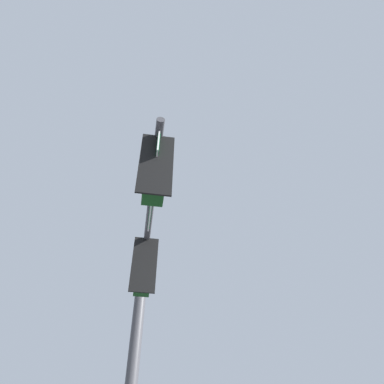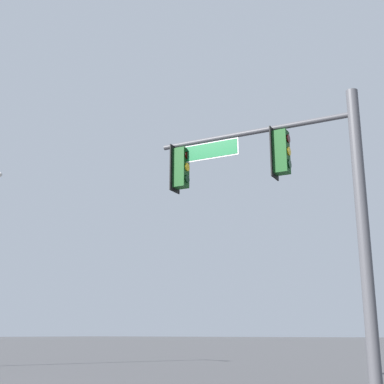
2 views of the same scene
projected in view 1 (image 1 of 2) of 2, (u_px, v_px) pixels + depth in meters
name	position (u px, v px, depth m)	size (l,w,h in m)	color
signal_pole_near	(138.00, 325.00, 7.36)	(5.25, 1.15, 6.87)	#47474C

